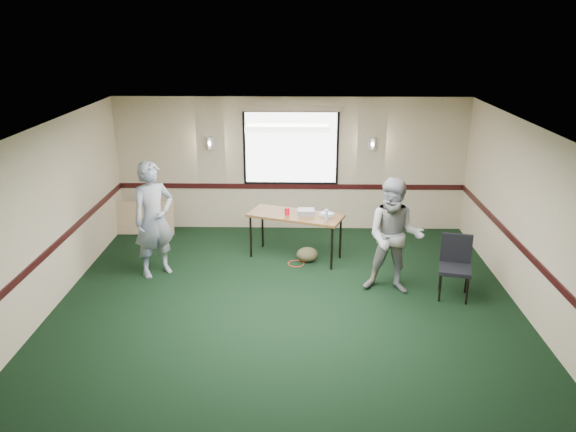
{
  "coord_description": "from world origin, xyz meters",
  "views": [
    {
      "loc": [
        0.18,
        -6.97,
        4.09
      ],
      "look_at": [
        0.0,
        1.3,
        1.2
      ],
      "focal_mm": 35.0,
      "sensor_mm": 36.0,
      "label": 1
    }
  ],
  "objects_px": {
    "conference_chair": "(455,261)",
    "person_left": "(154,219)",
    "folding_table": "(296,218)",
    "projector": "(306,212)",
    "person_right": "(394,237)"
  },
  "relations": [
    {
      "from": "folding_table",
      "to": "projector",
      "type": "distance_m",
      "value": 0.22
    },
    {
      "from": "folding_table",
      "to": "conference_chair",
      "type": "bearing_deg",
      "value": -9.5
    },
    {
      "from": "folding_table",
      "to": "projector",
      "type": "height_order",
      "value": "projector"
    },
    {
      "from": "person_left",
      "to": "person_right",
      "type": "distance_m",
      "value": 3.93
    },
    {
      "from": "folding_table",
      "to": "projector",
      "type": "bearing_deg",
      "value": 16.22
    },
    {
      "from": "conference_chair",
      "to": "person_right",
      "type": "bearing_deg",
      "value": -172.4
    },
    {
      "from": "conference_chair",
      "to": "person_right",
      "type": "relative_size",
      "value": 0.52
    },
    {
      "from": "projector",
      "to": "conference_chair",
      "type": "relative_size",
      "value": 0.3
    },
    {
      "from": "folding_table",
      "to": "person_left",
      "type": "height_order",
      "value": "person_left"
    },
    {
      "from": "conference_chair",
      "to": "person_left",
      "type": "xyz_separation_m",
      "value": [
        -4.83,
        0.67,
        0.41
      ]
    },
    {
      "from": "conference_chair",
      "to": "person_left",
      "type": "height_order",
      "value": "person_left"
    },
    {
      "from": "conference_chair",
      "to": "person_left",
      "type": "distance_m",
      "value": 4.9
    },
    {
      "from": "folding_table",
      "to": "person_right",
      "type": "distance_m",
      "value": 2.03
    },
    {
      "from": "projector",
      "to": "person_left",
      "type": "bearing_deg",
      "value": -164.8
    },
    {
      "from": "conference_chair",
      "to": "person_right",
      "type": "distance_m",
      "value": 1.02
    }
  ]
}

